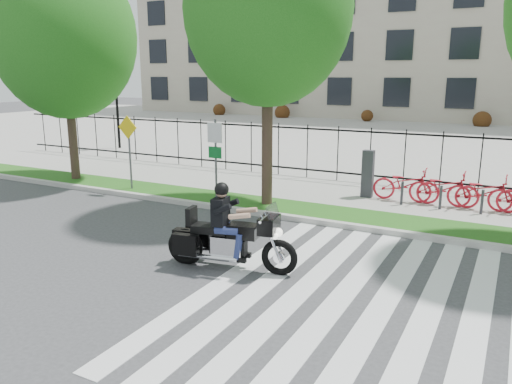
% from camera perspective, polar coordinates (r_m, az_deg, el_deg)
% --- Properties ---
extents(ground, '(120.00, 120.00, 0.00)m').
position_cam_1_polar(ground, '(11.47, -12.05, -7.27)').
color(ground, '#39393B').
rests_on(ground, ground).
extents(curb, '(60.00, 0.20, 0.15)m').
position_cam_1_polar(curb, '(14.65, -1.79, -2.13)').
color(curb, '#AFACA5').
rests_on(curb, ground).
extents(grass_verge, '(60.00, 1.50, 0.15)m').
position_cam_1_polar(grass_verge, '(15.37, -0.22, -1.38)').
color(grass_verge, '#184C13').
rests_on(grass_verge, ground).
extents(sidewalk, '(60.00, 3.50, 0.15)m').
position_cam_1_polar(sidewalk, '(17.55, 3.63, 0.45)').
color(sidewalk, gray).
rests_on(sidewalk, ground).
extents(plaza, '(80.00, 34.00, 0.10)m').
position_cam_1_polar(plaza, '(34.12, 15.96, 6.20)').
color(plaza, gray).
rests_on(plaza, ground).
extents(crosswalk_stripes, '(5.70, 8.00, 0.01)m').
position_cam_1_polar(crosswalk_stripes, '(9.33, 11.94, -12.15)').
color(crosswalk_stripes, silver).
rests_on(crosswalk_stripes, ground).
extents(iron_fence, '(30.00, 0.06, 2.00)m').
position_cam_1_polar(iron_fence, '(18.93, 5.88, 4.66)').
color(iron_fence, black).
rests_on(iron_fence, sidewalk).
extents(office_building, '(60.00, 21.90, 20.15)m').
position_cam_1_polar(office_building, '(53.87, 21.46, 18.83)').
color(office_building, '#A69886').
rests_on(office_building, ground).
extents(lamp_post_left, '(1.06, 0.70, 4.25)m').
position_cam_1_polar(lamp_post_left, '(27.72, -15.71, 11.24)').
color(lamp_post_left, black).
rests_on(lamp_post_left, ground).
extents(street_tree_0, '(5.07, 5.07, 8.06)m').
position_cam_1_polar(street_tree_0, '(19.70, -21.08, 16.27)').
color(street_tree_0, '#35251D').
rests_on(street_tree_0, grass_verge).
extents(street_tree_1, '(4.75, 4.75, 8.35)m').
position_cam_1_polar(street_tree_1, '(14.77, 1.36, 20.23)').
color(street_tree_1, '#35251D').
rests_on(street_tree_1, grass_verge).
extents(sign_pole_regulatory, '(0.50, 0.09, 2.50)m').
position_cam_1_polar(sign_pole_regulatory, '(15.29, -4.67, 4.87)').
color(sign_pole_regulatory, '#59595B').
rests_on(sign_pole_regulatory, grass_verge).
extents(sign_pole_warning, '(0.78, 0.09, 2.49)m').
position_cam_1_polar(sign_pole_warning, '(17.37, -14.33, 5.52)').
color(sign_pole_warning, '#59595B').
rests_on(sign_pole_warning, grass_verge).
extents(motorcycle_rider, '(2.86, 1.07, 2.22)m').
position_cam_1_polar(motorcycle_rider, '(10.34, -3.04, -4.94)').
color(motorcycle_rider, black).
rests_on(motorcycle_rider, ground).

